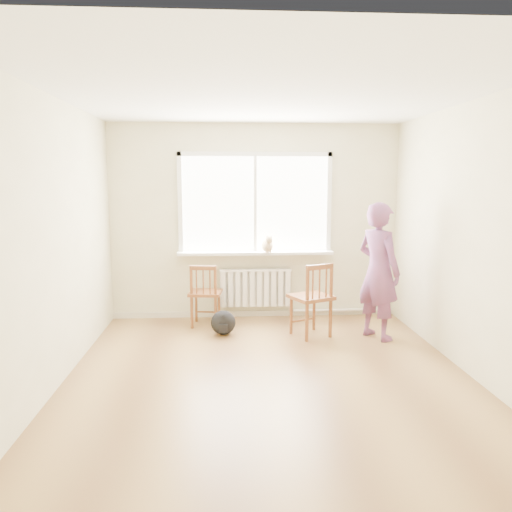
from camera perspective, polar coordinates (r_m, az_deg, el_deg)
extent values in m
plane|color=#9D7440|center=(5.08, 1.50, -13.61)|extent=(4.50, 4.50, 0.00)
plane|color=white|center=(4.77, 1.63, 17.99)|extent=(4.50, 4.50, 0.00)
cube|color=beige|center=(6.97, -0.11, 3.91)|extent=(4.00, 0.01, 2.70)
cube|color=white|center=(6.94, -0.10, 5.95)|extent=(2.00, 0.02, 1.30)
cube|color=white|center=(6.92, -0.09, 11.58)|extent=(2.12, 0.05, 0.06)
cube|color=white|center=(6.93, -8.67, 5.85)|extent=(0.06, 0.05, 1.42)
cube|color=white|center=(7.06, 8.33, 5.90)|extent=(0.06, 0.05, 1.42)
cube|color=white|center=(6.92, -0.09, 5.94)|extent=(0.04, 0.05, 1.30)
cube|color=white|center=(6.91, -0.06, 0.36)|extent=(2.15, 0.22, 0.04)
cube|color=white|center=(7.06, -0.09, -3.63)|extent=(1.00, 0.02, 0.55)
cube|color=white|center=(7.01, -0.06, -3.72)|extent=(1.00, 0.10, 0.51)
cube|color=white|center=(6.96, -0.06, -1.63)|extent=(1.00, 0.12, 0.03)
cylinder|color=silver|center=(7.31, 9.80, -6.10)|extent=(1.40, 0.04, 0.04)
cube|color=beige|center=(7.19, -0.10, -6.57)|extent=(4.00, 0.03, 0.08)
cube|color=brown|center=(6.69, -5.80, -4.20)|extent=(0.46, 0.44, 0.04)
cylinder|color=brown|center=(6.87, -4.25, -5.74)|extent=(0.04, 0.04, 0.44)
cylinder|color=brown|center=(6.92, -6.85, -5.67)|extent=(0.04, 0.04, 0.44)
cylinder|color=brown|center=(6.57, -4.63, -6.42)|extent=(0.04, 0.04, 0.44)
cylinder|color=brown|center=(6.62, -7.35, -6.34)|extent=(0.04, 0.04, 0.44)
cylinder|color=brown|center=(6.52, -4.65, -4.75)|extent=(0.04, 0.04, 0.84)
cylinder|color=brown|center=(6.57, -7.38, -4.68)|extent=(0.04, 0.04, 0.84)
cube|color=brown|center=(6.47, -6.08, -1.36)|extent=(0.34, 0.08, 0.05)
cylinder|color=brown|center=(6.49, -5.28, -2.92)|extent=(0.02, 0.02, 0.33)
cylinder|color=brown|center=(6.50, -6.05, -2.90)|extent=(0.02, 0.02, 0.33)
cylinder|color=brown|center=(6.52, -6.82, -2.89)|extent=(0.02, 0.02, 0.33)
cube|color=brown|center=(6.24, 6.29, -4.68)|extent=(0.60, 0.59, 0.04)
cylinder|color=brown|center=(6.54, 6.65, -6.30)|extent=(0.04, 0.04, 0.49)
cylinder|color=brown|center=(6.35, 4.04, -6.71)|extent=(0.04, 0.04, 0.49)
cylinder|color=brown|center=(6.27, 8.50, -7.00)|extent=(0.04, 0.04, 0.49)
cylinder|color=brown|center=(6.07, 5.84, -7.47)|extent=(0.04, 0.04, 0.49)
cylinder|color=brown|center=(6.21, 8.55, -5.05)|extent=(0.04, 0.04, 0.93)
cylinder|color=brown|center=(6.01, 5.87, -5.46)|extent=(0.04, 0.04, 0.93)
cube|color=brown|center=(6.02, 7.31, -1.25)|extent=(0.36, 0.19, 0.06)
cylinder|color=brown|center=(6.11, 8.02, -2.99)|extent=(0.02, 0.02, 0.37)
cylinder|color=brown|center=(6.06, 7.27, -3.09)|extent=(0.02, 0.02, 0.37)
cylinder|color=brown|center=(6.00, 6.51, -3.19)|extent=(0.02, 0.02, 0.37)
imported|color=#C7424D|center=(6.23, 13.83, -1.69)|extent=(0.66, 0.73, 1.67)
ellipsoid|color=beige|center=(6.84, 1.31, 1.21)|extent=(0.19, 0.26, 0.18)
sphere|color=beige|center=(6.71, 1.50, 1.85)|extent=(0.10, 0.10, 0.10)
cone|color=beige|center=(6.70, 1.27, 2.27)|extent=(0.03, 0.03, 0.04)
cone|color=beige|center=(6.71, 1.73, 2.28)|extent=(0.03, 0.03, 0.04)
cylinder|color=beige|center=(6.97, 1.11, 0.90)|extent=(0.04, 0.17, 0.02)
cylinder|color=beige|center=(6.75, 1.22, 0.72)|extent=(0.02, 0.02, 0.09)
cylinder|color=beige|center=(6.76, 1.68, 0.73)|extent=(0.02, 0.02, 0.09)
ellipsoid|color=black|center=(6.33, -3.77, -7.61)|extent=(0.37, 0.33, 0.31)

